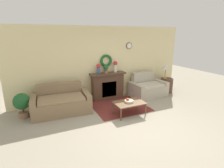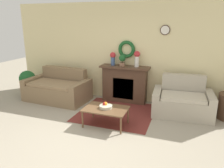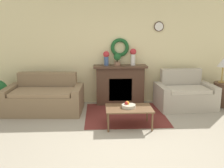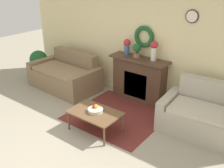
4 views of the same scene
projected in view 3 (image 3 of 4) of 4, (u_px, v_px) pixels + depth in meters
name	position (u px, v px, depth m)	size (l,w,h in m)	color
ground_plane	(128.00, 146.00, 4.45)	(16.00, 16.00, 0.00)	#9E937F
floor_rug	(125.00, 114.00, 6.02)	(1.80, 1.72, 0.01)	maroon
wall_back	(117.00, 51.00, 6.77)	(6.80, 0.16, 2.70)	beige
fireplace	(120.00, 84.00, 6.76)	(1.35, 0.41, 1.01)	#4C3323
couch_left	(45.00, 98.00, 6.19)	(1.82, 1.10, 0.88)	#846B4C
loveseat_right	(184.00, 95.00, 6.50)	(1.44, 1.00, 0.92)	#B2A893
coffee_table	(129.00, 109.00, 5.25)	(0.93, 0.62, 0.40)	brown
fruit_bowl	(128.00, 105.00, 5.25)	(0.28, 0.28, 0.12)	beige
side_table_by_loveseat	(224.00, 94.00, 6.64)	(0.53, 0.53, 0.60)	#4C3323
table_lamp	(223.00, 63.00, 6.51)	(0.30, 0.30, 0.62)	#B28E42
vase_on_mantel_left	(106.00, 57.00, 6.59)	(0.16, 0.16, 0.36)	#3D5684
vase_on_mantel_right	(133.00, 55.00, 6.61)	(0.16, 0.16, 0.42)	silver
potted_plant_on_mantel	(117.00, 58.00, 6.59)	(0.19, 0.19, 0.31)	#8E664C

